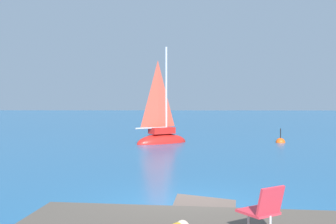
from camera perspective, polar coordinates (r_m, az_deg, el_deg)
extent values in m
plane|color=#236093|center=(10.17, 2.77, -13.14)|extent=(160.00, 160.00, 0.00)
cube|color=#524445|center=(8.94, 1.84, -15.27)|extent=(1.20, 1.34, 0.90)
ellipsoid|color=red|center=(24.27, -0.86, -4.33)|extent=(3.35, 2.73, 1.12)
cube|color=red|center=(24.20, -0.86, -2.58)|extent=(1.63, 1.44, 0.37)
cylinder|color=#B7B7BC|center=(24.29, -0.24, 3.03)|extent=(0.12, 0.12, 5.10)
cylinder|color=#B2B2B7|center=(23.84, -2.34, -2.23)|extent=(1.76, 1.20, 0.10)
pyramid|color=#DB4C38|center=(24.00, -1.41, 2.55)|extent=(1.40, 0.95, 3.88)
cube|color=#E03342|center=(6.75, 12.35, -13.36)|extent=(0.69, 0.70, 0.04)
cube|color=#E03342|center=(6.52, 14.02, -11.88)|extent=(0.48, 0.39, 0.45)
cylinder|color=silver|center=(6.94, 11.09, -14.42)|extent=(0.04, 0.04, 0.35)
sphere|color=#EA5114|center=(25.44, 15.32, -4.11)|extent=(0.56, 0.56, 0.56)
cylinder|color=black|center=(25.39, 15.33, -2.88)|extent=(0.06, 0.06, 0.60)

